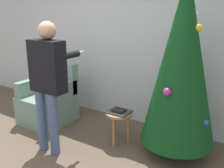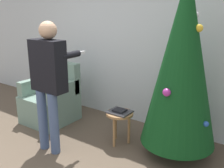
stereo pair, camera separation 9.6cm
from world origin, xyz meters
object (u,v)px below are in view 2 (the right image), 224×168
Objects in this scene: christmas_tree at (183,61)px; person_standing at (49,76)px; side_stool at (120,118)px; armchair at (52,101)px.

christmas_tree reaches higher than person_standing.
person_standing reaches higher than side_stool.
armchair is (-2.09, -0.18, -0.88)m from christmas_tree.
side_stool is (1.34, 0.00, 0.03)m from armchair.
christmas_tree is at bearing 4.80° from armchair.
christmas_tree is 1.62m from person_standing.
side_stool is (0.64, 0.63, -0.63)m from person_standing.
armchair is at bearing -175.20° from christmas_tree.
armchair is at bearing 137.96° from person_standing.
person_standing is at bearing -135.40° from side_stool.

